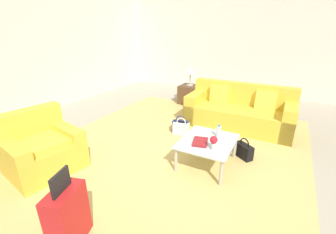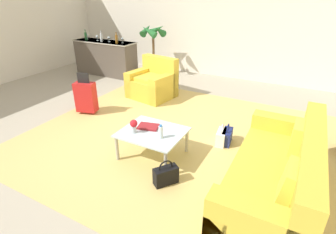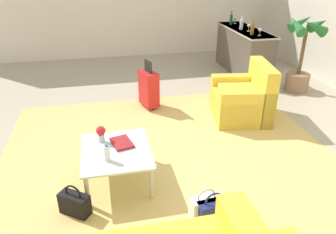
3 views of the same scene
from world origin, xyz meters
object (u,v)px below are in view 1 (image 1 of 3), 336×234
at_px(armchair, 41,151).
at_px(suitcase_red, 68,216).
at_px(coffee_table, 208,144).
at_px(flower_vase, 214,141).
at_px(handbag_navy, 180,126).
at_px(side_table, 190,94).
at_px(handbag_black, 244,151).
at_px(handbag_white, 181,128).
at_px(table_lamp, 190,71).
at_px(couch, 239,112).
at_px(water_bottle, 219,131).
at_px(coffee_table_book, 200,142).

relative_size(armchair, suitcase_red, 1.28).
bearing_deg(coffee_table, armchair, 120.69).
height_order(flower_vase, handbag_navy, flower_vase).
relative_size(side_table, handbag_black, 1.50).
bearing_deg(handbag_white, table_lamp, 18.62).
height_order(couch, suitcase_red, couch).
height_order(suitcase_red, handbag_black, suitcase_red).
distance_m(flower_vase, suitcase_red, 1.98).
relative_size(armchair, water_bottle, 5.32).
height_order(armchair, handbag_navy, armchair).
height_order(coffee_table_book, side_table, side_table).
height_order(handbag_white, handbag_navy, same).
xyz_separation_m(flower_vase, side_table, (3.02, 1.65, -0.28)).
height_order(water_bottle, handbag_black, water_bottle).
height_order(coffee_table_book, flower_vase, flower_vase).
bearing_deg(side_table, coffee_table_book, -154.07).
xyz_separation_m(couch, suitcase_red, (-3.79, 0.80, 0.04)).
relative_size(water_bottle, coffee_table_book, 0.67).
bearing_deg(coffee_table_book, couch, -19.64).
bearing_deg(handbag_navy, flower_vase, -137.01).
relative_size(armchair, handbag_white, 3.03).
relative_size(armchair, handbag_navy, 3.03).
height_order(table_lamp, handbag_white, table_lamp).
distance_m(coffee_table_book, handbag_black, 0.87).
distance_m(handbag_white, handbag_navy, 0.09).
height_order(armchair, handbag_black, armchair).
relative_size(side_table, suitcase_red, 0.63).
height_order(flower_vase, table_lamp, table_lamp).
distance_m(couch, coffee_table, 1.80).
relative_size(couch, coffee_table, 2.38).
xyz_separation_m(table_lamp, handbag_black, (-2.32, -1.97, -0.81)).
relative_size(coffee_table_book, side_table, 0.57).
xyz_separation_m(armchair, flower_vase, (1.07, -2.32, 0.24)).
bearing_deg(coffee_table, flower_vase, -145.71).
height_order(coffee_table, table_lamp, table_lamp).
bearing_deg(armchair, side_table, -9.30).
bearing_deg(flower_vase, table_lamp, 28.65).
relative_size(suitcase_red, handbag_white, 2.37).
bearing_deg(handbag_black, suitcase_red, 154.68).
height_order(couch, water_bottle, couch).
xyz_separation_m(coffee_table, handbag_navy, (0.89, 0.88, -0.24)).
height_order(coffee_table_book, handbag_navy, coffee_table_book).
relative_size(couch, handbag_white, 6.08).
distance_m(armchair, handbag_black, 3.19).
bearing_deg(handbag_white, handbag_black, -104.19).
xyz_separation_m(table_lamp, handbag_navy, (-1.91, -0.62, -0.81)).
bearing_deg(armchair, handbag_navy, -30.59).
distance_m(water_bottle, suitcase_red, 2.35).
bearing_deg(suitcase_red, couch, -11.91).
xyz_separation_m(side_table, handbag_black, (-2.32, -1.97, -0.13)).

